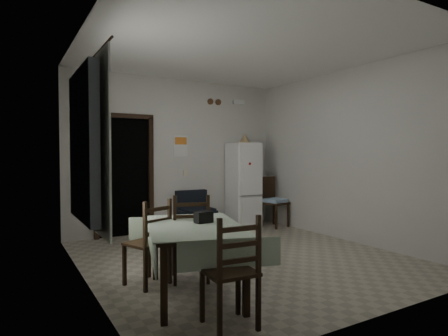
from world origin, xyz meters
name	(u,v)px	position (x,y,z in m)	size (l,w,h in m)	color
ground	(242,257)	(0.00, 0.00, 0.00)	(4.50, 4.50, 0.00)	#A39985
ceiling	(242,51)	(0.00, 0.00, 2.90)	(4.20, 4.50, 0.02)	white
wall_back	(178,155)	(0.00, 2.25, 1.45)	(4.20, 0.02, 2.90)	silver
wall_front	(381,155)	(0.00, -2.25, 1.45)	(4.20, 0.02, 2.90)	silver
wall_left	(85,155)	(-2.10, 0.00, 1.45)	(0.02, 4.50, 2.90)	silver
wall_right	(346,155)	(2.10, 0.00, 1.45)	(0.02, 4.50, 2.90)	silver
doorway	(121,176)	(-1.05, 2.45, 1.06)	(1.06, 0.52, 2.22)	black
window_recess	(83,145)	(-2.15, -0.20, 1.55)	(0.10, 1.20, 1.60)	silver
curtain	(94,146)	(-2.04, -0.20, 1.55)	(0.02, 1.45, 1.85)	silver
curtain_rod	(94,57)	(-2.03, -0.20, 2.50)	(0.02, 0.02, 1.60)	black
calendar	(181,146)	(0.05, 2.24, 1.62)	(0.28, 0.02, 0.40)	white
calendar_image	(181,141)	(0.05, 2.23, 1.72)	(0.24, 0.01, 0.14)	orange
light_switch	(186,173)	(0.15, 2.24, 1.10)	(0.08, 0.02, 0.12)	beige
vent_left	(210,102)	(0.70, 2.23, 2.52)	(0.12, 0.12, 0.03)	brown
vent_right	(218,102)	(0.88, 2.23, 2.52)	(0.12, 0.12, 0.03)	brown
emergency_light	(238,102)	(1.35, 2.21, 2.55)	(0.25, 0.07, 0.09)	white
fridge	(243,185)	(1.29, 1.93, 0.84)	(0.55, 0.55, 1.69)	white
tan_cone	(245,138)	(1.32, 1.93, 1.78)	(0.23, 0.23, 0.19)	tan
navy_seat	(196,211)	(0.23, 1.93, 0.38)	(0.63, 0.61, 0.76)	black
corner_chair	(275,202)	(1.81, 1.55, 0.50)	(0.44, 0.44, 1.00)	black
dining_table	(195,260)	(-1.20, -0.96, 0.37)	(0.93, 1.41, 0.73)	#A4B99E
black_bag	(204,217)	(-1.07, -0.90, 0.79)	(0.18, 0.11, 0.12)	black
dining_chair_far_left	(147,242)	(-1.52, -0.40, 0.48)	(0.41, 0.41, 0.96)	black
dining_chair_far_right	(190,237)	(-1.04, -0.49, 0.50)	(0.43, 0.43, 1.00)	black
dining_chair_near_head	(230,270)	(-1.26, -1.74, 0.48)	(0.41, 0.41, 0.96)	black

